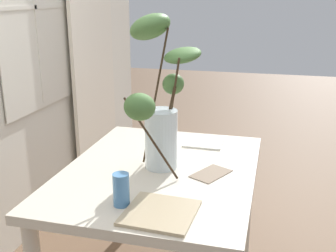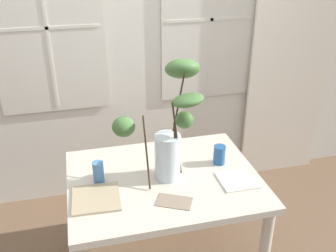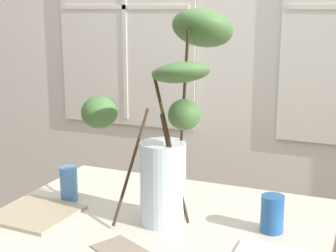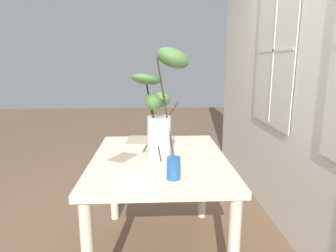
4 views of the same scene
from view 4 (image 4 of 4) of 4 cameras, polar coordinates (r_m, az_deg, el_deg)
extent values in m
cube|color=silver|center=(2.27, 27.66, 14.53)|extent=(4.89, 0.12, 3.09)
cube|color=silver|center=(2.81, 19.67, 13.47)|extent=(0.76, 0.01, 1.25)
cube|color=silver|center=(2.81, 19.59, 13.48)|extent=(0.83, 0.01, 1.32)
cube|color=silver|center=(2.81, 19.51, 13.48)|extent=(0.02, 0.01, 1.25)
cube|color=silver|center=(2.81, 19.51, 13.48)|extent=(0.76, 0.01, 0.02)
cube|color=beige|center=(2.08, -1.68, -6.53)|extent=(1.18, 0.92, 0.04)
cylinder|color=beige|center=(2.74, -10.35, -10.42)|extent=(0.07, 0.07, 0.71)
cylinder|color=beige|center=(2.75, 6.63, -10.21)|extent=(0.07, 0.07, 0.71)
cylinder|color=silver|center=(2.01, -1.57, -2.24)|extent=(0.16, 0.16, 0.29)
cylinder|color=silver|center=(2.04, -1.56, -4.77)|extent=(0.14, 0.14, 0.09)
cylinder|color=#382819|center=(2.13, -1.44, -0.18)|extent=(0.03, 0.26, 0.37)
ellipsoid|color=#477038|center=(2.22, -1.33, 5.10)|extent=(0.14, 0.15, 0.14)
cylinder|color=#382819|center=(1.94, -2.83, 1.13)|extent=(0.10, 0.11, 0.53)
ellipsoid|color=#477038|center=(1.86, -4.25, 8.90)|extent=(0.26, 0.26, 0.10)
cylinder|color=#382819|center=(1.95, -2.16, -0.87)|extent=(0.06, 0.11, 0.40)
ellipsoid|color=#477038|center=(1.87, -2.83, 4.63)|extent=(0.16, 0.16, 0.14)
cylinder|color=#382819|center=(1.92, -0.41, 2.98)|extent=(0.09, 0.12, 0.66)
ellipsoid|color=#477038|center=(1.84, 0.88, 12.88)|extent=(0.29, 0.31, 0.21)
cylinder|color=#4C84BC|center=(2.44, -0.69, -1.48)|extent=(0.07, 0.07, 0.14)
cylinder|color=#235693|center=(1.69, 1.05, -8.05)|extent=(0.08, 0.08, 0.13)
cube|color=tan|center=(2.49, -4.67, -2.73)|extent=(0.28, 0.28, 0.01)
cube|color=silver|center=(1.68, -6.44, -10.44)|extent=(0.22, 0.22, 0.01)
cube|color=gray|center=(2.08, -8.68, -5.98)|extent=(0.23, 0.20, 0.00)
camera|label=1|loc=(3.81, -10.32, 14.62)|focal=44.35mm
camera|label=2|loc=(3.17, -43.65, 22.24)|focal=41.25mm
camera|label=3|loc=(1.97, -52.46, 9.94)|focal=53.80mm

